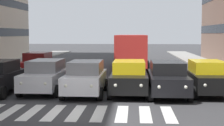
% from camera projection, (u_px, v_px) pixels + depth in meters
% --- Properties ---
extents(ground_plane, '(180.00, 180.00, 0.00)m').
position_uv_depth(ground_plane, '(65.00, 113.00, 13.40)').
color(ground_plane, '#38383A').
extents(crosswalk_markings, '(8.55, 2.80, 0.01)m').
position_uv_depth(crosswalk_markings, '(65.00, 113.00, 13.40)').
color(crosswalk_markings, silver).
rests_on(crosswalk_markings, ground_plane).
extents(car_0, '(2.02, 4.44, 1.72)m').
position_uv_depth(car_0, '(207.00, 77.00, 17.42)').
color(car_0, black).
rests_on(car_0, ground_plane).
extents(car_1, '(2.02, 4.44, 1.72)m').
position_uv_depth(car_1, '(167.00, 78.00, 16.93)').
color(car_1, black).
rests_on(car_1, ground_plane).
extents(car_2, '(2.02, 4.44, 1.72)m').
position_uv_depth(car_2, '(129.00, 77.00, 17.40)').
color(car_2, black).
rests_on(car_2, ground_plane).
extents(car_3, '(2.02, 4.44, 1.72)m').
position_uv_depth(car_3, '(86.00, 78.00, 17.26)').
color(car_3, silver).
rests_on(car_3, ground_plane).
extents(car_4, '(2.02, 4.44, 1.72)m').
position_uv_depth(car_4, '(45.00, 76.00, 17.98)').
color(car_4, silver).
rests_on(car_4, ground_plane).
extents(car_row2_0, '(2.02, 4.44, 1.72)m').
position_uv_depth(car_row2_0, '(37.00, 64.00, 25.29)').
color(car_row2_0, maroon).
rests_on(car_row2_0, ground_plane).
extents(bus_behind_traffic, '(2.78, 10.50, 3.00)m').
position_uv_depth(bus_behind_traffic, '(131.00, 48.00, 30.42)').
color(bus_behind_traffic, red).
rests_on(bus_behind_traffic, ground_plane).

